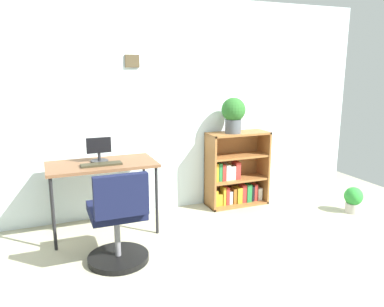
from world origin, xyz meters
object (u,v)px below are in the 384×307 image
object	(u,v)px
monitor	(99,150)
desk	(102,169)
bookshelf_low	(235,173)
potted_plant_floor	(353,199)
office_chair	(118,224)
potted_plant_on_shelf	(233,113)
keyboard	(101,164)

from	to	relation	value
monitor	desk	bearing A→B (deg)	-82.04
bookshelf_low	desk	bearing A→B (deg)	-171.68
monitor	bookshelf_low	world-z (taller)	monitor
monitor	bookshelf_low	size ratio (longest dim) A/B	0.27
potted_plant_floor	office_chair	bearing A→B (deg)	-176.31
desk	potted_plant_on_shelf	xyz separation A→B (m)	(1.54, 0.19, 0.46)
monitor	potted_plant_on_shelf	distance (m)	1.57
keyboard	desk	bearing A→B (deg)	80.35
desk	keyboard	bearing A→B (deg)	-99.65
desk	bookshelf_low	size ratio (longest dim) A/B	1.18
keyboard	office_chair	xyz separation A→B (m)	(0.02, -0.62, -0.37)
bookshelf_low	potted_plant_floor	distance (m)	1.38
bookshelf_low	monitor	bearing A→B (deg)	-173.94
keyboard	office_chair	world-z (taller)	office_chair
desk	bookshelf_low	bearing A→B (deg)	8.32
monitor	office_chair	size ratio (longest dim) A/B	0.29
office_chair	keyboard	bearing A→B (deg)	92.11
desk	keyboard	xyz separation A→B (m)	(-0.02, -0.09, 0.07)
potted_plant_floor	keyboard	bearing A→B (deg)	170.81
office_chair	potted_plant_floor	world-z (taller)	office_chair
potted_plant_on_shelf	office_chair	bearing A→B (deg)	-149.71
office_chair	potted_plant_floor	size ratio (longest dim) A/B	2.80
office_chair	potted_plant_on_shelf	xyz separation A→B (m)	(1.53, 0.89, 0.76)
monitor	potted_plant_on_shelf	world-z (taller)	potted_plant_on_shelf
potted_plant_floor	bookshelf_low	bearing A→B (deg)	145.69
desk	potted_plant_on_shelf	distance (m)	1.61
potted_plant_on_shelf	potted_plant_floor	bearing A→B (deg)	-31.16
office_chair	bookshelf_low	xyz separation A→B (m)	(1.59, 0.94, 0.03)
desk	potted_plant_floor	world-z (taller)	desk
office_chair	potted_plant_floor	distance (m)	2.73
potted_plant_on_shelf	potted_plant_floor	xyz separation A→B (m)	(1.19, -0.72, -0.95)
potted_plant_on_shelf	desk	bearing A→B (deg)	-173.13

